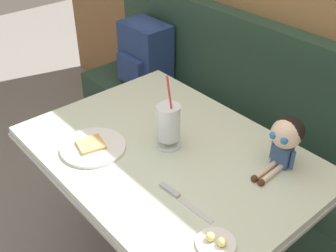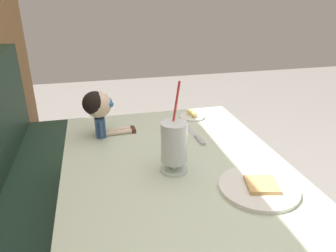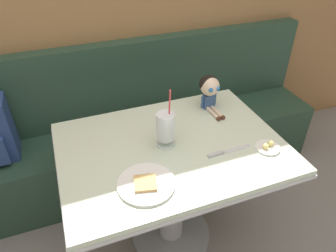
# 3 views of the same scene
# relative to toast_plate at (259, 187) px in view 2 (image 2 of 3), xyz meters

# --- Properties ---
(diner_table) EXTENTS (1.11, 0.81, 0.74)m
(diner_table) POSITION_rel_toast_plate_xyz_m (0.20, 0.21, -0.21)
(diner_table) COLOR beige
(diner_table) RESTS_ON ground
(toast_plate) EXTENTS (0.25, 0.25, 0.03)m
(toast_plate) POSITION_rel_toast_plate_xyz_m (0.00, 0.00, 0.00)
(toast_plate) COLOR white
(toast_plate) RESTS_ON diner_table
(milkshake_glass) EXTENTS (0.10, 0.10, 0.32)m
(milkshake_glass) POSITION_rel_toast_plate_xyz_m (0.17, 0.23, 0.09)
(milkshake_glass) COLOR silver
(milkshake_glass) RESTS_ON diner_table
(butter_saucer) EXTENTS (0.12, 0.12, 0.04)m
(butter_saucer) POSITION_rel_toast_plate_xyz_m (0.63, 0.02, 0.00)
(butter_saucer) COLOR white
(butter_saucer) RESTS_ON diner_table
(butter_knife) EXTENTS (0.24, 0.03, 0.01)m
(butter_knife) POSITION_rel_toast_plate_xyz_m (0.40, 0.07, -0.00)
(butter_knife) COLOR silver
(butter_knife) RESTS_ON diner_table
(seated_doll) EXTENTS (0.12, 0.22, 0.20)m
(seated_doll) POSITION_rel_toast_plate_xyz_m (0.53, 0.47, 0.12)
(seated_doll) COLOR #385689
(seated_doll) RESTS_ON diner_table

